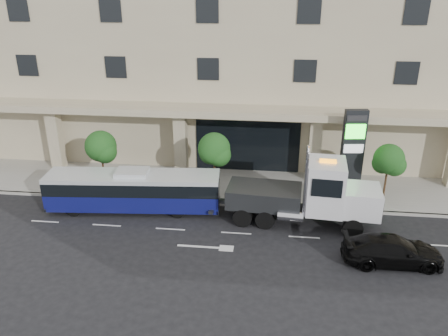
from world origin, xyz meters
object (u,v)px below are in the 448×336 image
object	(u,v)px
tow_truck	(309,195)
city_bus	(133,190)
black_sedan	(393,250)
signage_pylon	(352,152)

from	to	relation	value
tow_truck	city_bus	bearing A→B (deg)	-178.18
tow_truck	black_sedan	distance (m)	5.72
tow_truck	signage_pylon	bearing A→B (deg)	59.64
city_bus	tow_truck	size ratio (longest dim) A/B	1.09
city_bus	tow_truck	xyz separation A→B (m)	(11.13, -0.50, 0.50)
black_sedan	signage_pylon	bearing A→B (deg)	5.26
city_bus	black_sedan	world-z (taller)	city_bus
tow_truck	signage_pylon	size ratio (longest dim) A/B	1.72
black_sedan	signage_pylon	distance (m)	8.57
tow_truck	signage_pylon	world-z (taller)	signage_pylon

